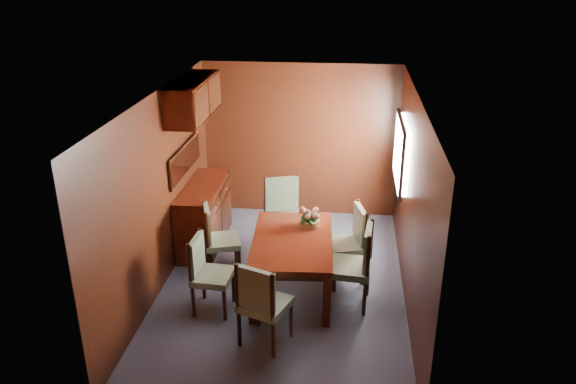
# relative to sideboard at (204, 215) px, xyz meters

# --- Properties ---
(ground) EXTENTS (4.50, 4.50, 0.00)m
(ground) POSITION_rel_sideboard_xyz_m (1.25, -1.00, -0.45)
(ground) COLOR #404457
(ground) RESTS_ON ground
(room_shell) EXTENTS (3.06, 4.52, 2.41)m
(room_shell) POSITION_rel_sideboard_xyz_m (1.15, -0.67, 1.18)
(room_shell) COLOR black
(room_shell) RESTS_ON ground
(sideboard) EXTENTS (0.48, 1.40, 0.90)m
(sideboard) POSITION_rel_sideboard_xyz_m (0.00, 0.00, 0.00)
(sideboard) COLOR black
(sideboard) RESTS_ON ground
(dining_table) EXTENTS (1.04, 1.57, 0.71)m
(dining_table) POSITION_rel_sideboard_xyz_m (1.38, -1.10, 0.16)
(dining_table) COLOR black
(dining_table) RESTS_ON ground
(chair_left_near) EXTENTS (0.45, 0.47, 0.94)m
(chair_left_near) POSITION_rel_sideboard_xyz_m (0.44, -1.60, 0.07)
(chair_left_near) COLOR black
(chair_left_near) RESTS_ON ground
(chair_left_far) EXTENTS (0.55, 0.56, 0.96)m
(chair_left_far) POSITION_rel_sideboard_xyz_m (0.36, -0.78, 0.08)
(chair_left_far) COLOR black
(chair_left_far) RESTS_ON ground
(chair_right_near) EXTENTS (0.52, 0.53, 1.03)m
(chair_right_near) POSITION_rel_sideboard_xyz_m (2.15, -1.31, 0.12)
(chair_right_near) COLOR black
(chair_right_near) RESTS_ON ground
(chair_right_far) EXTENTS (0.56, 0.57, 0.99)m
(chair_right_far) POSITION_rel_sideboard_xyz_m (2.07, -0.70, 0.10)
(chair_right_far) COLOR black
(chair_right_far) RESTS_ON ground
(chair_head) EXTENTS (0.61, 0.59, 1.00)m
(chair_head) POSITION_rel_sideboard_xyz_m (1.17, -2.20, 0.10)
(chair_head) COLOR black
(chair_head) RESTS_ON ground
(chair_foot) EXTENTS (0.63, 0.62, 1.07)m
(chair_foot) POSITION_rel_sideboard_xyz_m (1.14, -0.06, 0.14)
(chair_foot) COLOR black
(chair_foot) RESTS_ON ground
(flower_centerpiece) EXTENTS (0.28, 0.28, 0.28)m
(flower_centerpiece) POSITION_rel_sideboard_xyz_m (1.55, -0.71, 0.40)
(flower_centerpiece) COLOR #B16A36
(flower_centerpiece) RESTS_ON dining_table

